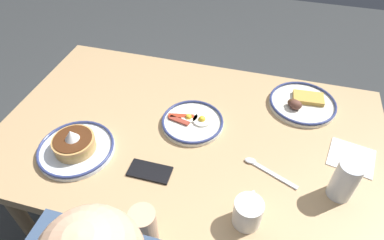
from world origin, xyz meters
The scene contains 10 objects.
ground_plane centered at (0.00, 0.00, 0.00)m, with size 6.00×6.00×0.00m, color #343738.
dining_table centered at (0.00, 0.00, 0.66)m, with size 1.45×0.88×0.72m.
plate_near_main centered at (0.00, -0.04, 0.73)m, with size 0.24×0.24×0.04m.
plate_center_pancakes centered at (-0.40, -0.26, 0.74)m, with size 0.27×0.27×0.05m.
plate_far_companion centered at (0.36, 0.20, 0.75)m, with size 0.27×0.27×0.10m.
coffee_mug centered at (-0.26, 0.31, 0.77)m, with size 0.08×0.12×0.09m.
drinking_glass centered at (-0.53, 0.14, 0.79)m, with size 0.07×0.07×0.15m.
cell_phone centered at (0.08, 0.22, 0.73)m, with size 0.14×0.07×0.01m, color black.
paper_napkin centered at (-0.58, -0.03, 0.72)m, with size 0.15×0.14×0.00m, color white.
tea_spoon centered at (-0.29, 0.11, 0.73)m, with size 0.19×0.09×0.01m.
Camera 1 is at (-0.24, 0.83, 1.61)m, focal length 30.64 mm.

